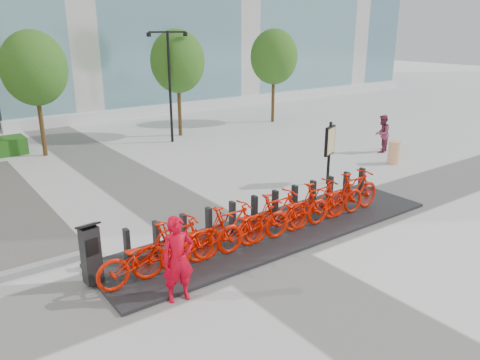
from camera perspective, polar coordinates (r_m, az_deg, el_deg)
ground at (r=11.52m, az=0.40°, el=-8.50°), size 120.00×120.00×0.00m
tree_1 at (r=20.84m, az=-23.81°, el=12.34°), size 2.60×2.60×5.10m
tree_2 at (r=23.18m, az=-7.61°, el=14.12°), size 2.60×2.60×5.10m
tree_3 at (r=26.59m, az=4.16°, el=14.73°), size 2.60×2.60×5.10m
streetlamp at (r=21.86m, az=-8.61°, el=12.64°), size 2.00×0.20×5.00m
dock_pad at (r=12.45m, az=4.41°, el=-6.22°), size 9.60×2.40×0.08m
dock_rail_posts at (r=12.64m, az=3.27°, el=-3.52°), size 8.02×0.50×0.85m
bike_0 at (r=10.03m, az=-11.58°, el=-9.15°), size 2.10×0.73×1.10m
bike_1 at (r=10.28m, az=-7.95°, el=-7.85°), size 2.04×0.58×1.22m
bike_2 at (r=10.62m, az=-4.50°, el=-7.19°), size 2.10×0.73×1.10m
bike_3 at (r=10.96m, az=-1.29°, el=-5.96°), size 2.04×0.58×1.22m
bike_4 at (r=11.37m, az=1.70°, el=-5.36°), size 2.10×0.73×1.10m
bike_5 at (r=11.77m, az=4.48°, el=-4.25°), size 2.04×0.58×1.22m
bike_6 at (r=12.24m, az=7.04°, el=-3.73°), size 2.10×0.73×1.10m
bike_7 at (r=12.70m, az=9.43°, el=-2.74°), size 2.04×0.58×1.22m
bike_8 at (r=13.21m, az=11.62°, el=-2.31°), size 2.10×0.73×1.10m
bike_9 at (r=13.71m, az=13.67°, el=-1.43°), size 2.04×0.58×1.22m
kiosk at (r=10.19m, az=-17.72°, el=-8.55°), size 0.45×0.39×1.37m
worker_red at (r=9.28m, az=-7.56°, el=-9.56°), size 0.71×0.54×1.76m
pedestrian at (r=21.04m, az=16.92°, el=5.43°), size 0.96×0.87×1.61m
construction_barrel at (r=19.46m, az=18.27°, el=3.21°), size 0.61×0.61×0.90m
map_sign at (r=16.09m, az=10.89°, el=4.41°), size 0.69×0.37×2.16m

